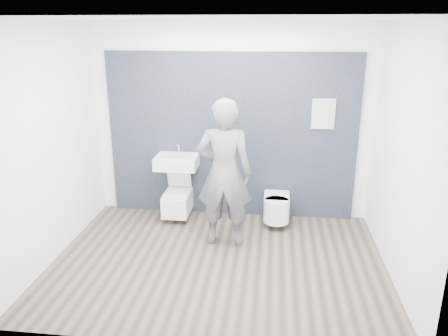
# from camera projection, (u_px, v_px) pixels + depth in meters

# --- Properties ---
(ground) EXTENTS (4.00, 4.00, 0.00)m
(ground) POSITION_uv_depth(u_px,v_px,m) (218.00, 261.00, 5.32)
(ground) COLOR brown
(ground) RESTS_ON ground
(room_shell) EXTENTS (4.00, 4.00, 4.00)m
(room_shell) POSITION_uv_depth(u_px,v_px,m) (218.00, 121.00, 4.78)
(room_shell) COLOR white
(room_shell) RESTS_ON ground
(tile_wall) EXTENTS (3.60, 0.06, 2.40)m
(tile_wall) POSITION_uv_depth(u_px,v_px,m) (231.00, 212.00, 6.71)
(tile_wall) COLOR black
(tile_wall) RESTS_ON ground
(washbasin) EXTENTS (0.60, 0.45, 0.45)m
(washbasin) POSITION_uv_depth(u_px,v_px,m) (177.00, 162.00, 6.28)
(washbasin) COLOR white
(washbasin) RESTS_ON ground
(toilet_square) EXTENTS (0.37, 0.54, 0.71)m
(toilet_square) POSITION_uv_depth(u_px,v_px,m) (177.00, 201.00, 6.43)
(toilet_square) COLOR white
(toilet_square) RESTS_ON ground
(toilet_rounded) EXTENTS (0.36, 0.61, 0.33)m
(toilet_rounded) POSITION_uv_depth(u_px,v_px,m) (276.00, 208.00, 6.23)
(toilet_rounded) COLOR white
(toilet_rounded) RESTS_ON ground
(info_placard) EXTENTS (0.32, 0.03, 0.42)m
(info_placard) POSITION_uv_depth(u_px,v_px,m) (316.00, 218.00, 6.52)
(info_placard) COLOR white
(info_placard) RESTS_ON ground
(visitor) EXTENTS (0.71, 0.47, 1.92)m
(visitor) POSITION_uv_depth(u_px,v_px,m) (224.00, 174.00, 5.48)
(visitor) COLOR slate
(visitor) RESTS_ON ground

